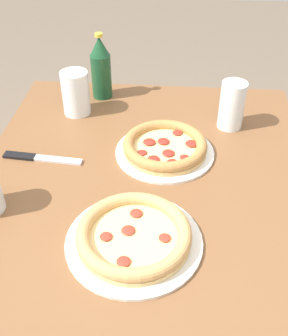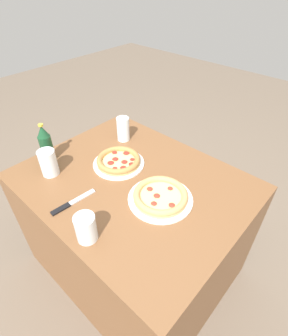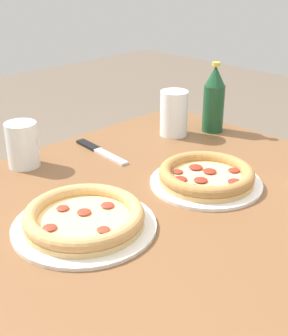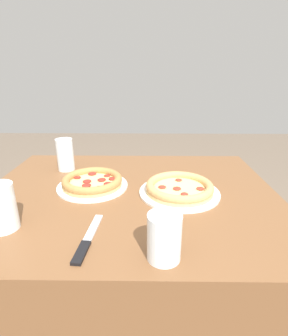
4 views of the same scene
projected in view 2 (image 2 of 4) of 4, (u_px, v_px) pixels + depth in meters
The scene contains 9 objects.
ground_plane at pixel (136, 262), 1.72m from camera, with size 8.00×8.00×0.00m, color #6B5B4C.
table at pixel (134, 228), 1.50m from camera, with size 1.08×0.86×0.72m.
pizza_veggie at pixel (119, 161), 1.36m from camera, with size 0.27×0.27×0.04m.
pizza_pepperoni at pixel (160, 196), 1.16m from camera, with size 0.29×0.29×0.04m.
glass_water at pixel (86, 228), 0.98m from camera, with size 0.08×0.08×0.12m.
glass_iced_tea at pixel (123, 130), 1.52m from camera, with size 0.07×0.07×0.14m.
glass_red_wine at pixel (49, 163), 1.27m from camera, with size 0.08×0.08×0.13m.
beer_bottle at pixel (46, 143), 1.34m from camera, with size 0.06×0.06×0.21m.
knife at pixel (72, 203), 1.15m from camera, with size 0.04×0.22×0.01m.
Camera 2 is at (0.68, -0.66, 1.57)m, focal length 28.00 mm.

